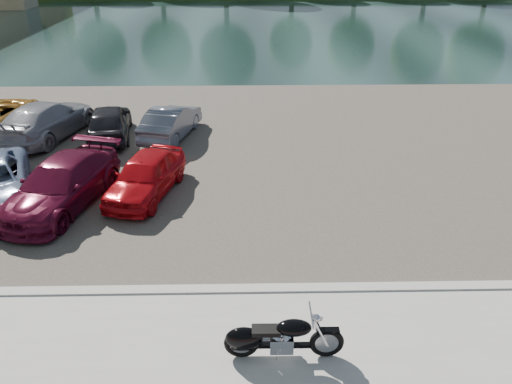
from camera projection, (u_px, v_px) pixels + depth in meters
ground at (271, 356)px, 9.91m from camera, size 200.00×200.00×0.00m
kerb at (267, 290)px, 11.66m from camera, size 60.00×0.30×0.14m
parking_lot at (258, 147)px, 19.68m from camera, size 60.00×18.00×0.04m
river at (250, 27)px, 45.46m from camera, size 120.00×40.00×0.00m
motorcycle at (273, 338)px, 9.58m from camera, size 2.33×0.75×1.05m
car_3 at (61, 184)px, 15.08m from camera, size 3.11×5.20×1.41m
car_4 at (146, 175)px, 15.74m from camera, size 2.43×4.15×1.33m
car_7 at (46, 120)px, 20.27m from camera, size 3.17×5.45×1.48m
car_8 at (109, 122)px, 20.20m from camera, size 2.25×4.27×1.38m
car_9 at (171, 122)px, 20.35m from camera, size 2.26×4.13×1.29m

